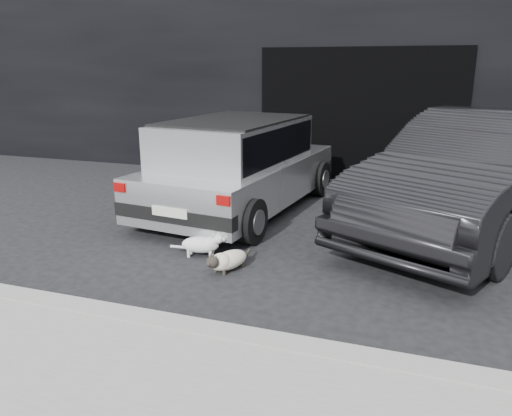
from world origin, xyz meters
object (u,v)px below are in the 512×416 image
(silver_hatchback, at_px, (238,161))
(cat_siamese, at_px, (226,261))
(cat_white, at_px, (203,244))
(second_car, at_px, (479,174))

(silver_hatchback, bearing_deg, cat_siamese, -65.83)
(cat_siamese, bearing_deg, cat_white, -15.54)
(second_car, xyz_separation_m, cat_siamese, (-2.76, -2.39, -0.71))
(silver_hatchback, relative_size, second_car, 0.82)
(silver_hatchback, bearing_deg, second_car, 7.15)
(cat_siamese, height_order, cat_white, cat_white)
(silver_hatchback, relative_size, cat_siamese, 5.58)
(second_car, bearing_deg, cat_siamese, -114.87)
(cat_white, bearing_deg, silver_hatchback, 177.17)
(second_car, relative_size, cat_white, 7.55)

